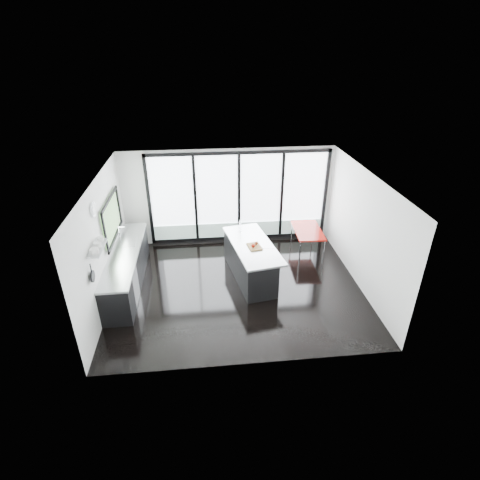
{
  "coord_description": "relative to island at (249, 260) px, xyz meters",
  "views": [
    {
      "loc": [
        -0.74,
        -7.57,
        5.39
      ],
      "look_at": [
        0.1,
        0.3,
        1.15
      ],
      "focal_mm": 28.0,
      "sensor_mm": 36.0,
      "label": 1
    }
  ],
  "objects": [
    {
      "name": "counter_cabinets",
      "position": [
        -3.03,
        -0.05,
        -0.01
      ],
      "size": [
        0.69,
        3.24,
        1.36
      ],
      "color": "black",
      "rests_on": "floor"
    },
    {
      "name": "ceiling",
      "position": [
        -0.36,
        -0.45,
        2.33
      ],
      "size": [
        6.0,
        5.0,
        0.0
      ],
      "primitive_type": "cube",
      "color": "white",
      "rests_on": "wall_back"
    },
    {
      "name": "wall_front",
      "position": [
        -0.36,
        -2.95,
        0.93
      ],
      "size": [
        6.0,
        0.0,
        2.8
      ],
      "primitive_type": "cube",
      "color": "silver",
      "rests_on": "ground"
    },
    {
      "name": "wall_back",
      "position": [
        -0.08,
        2.02,
        0.8
      ],
      "size": [
        6.0,
        0.09,
        2.8
      ],
      "color": "silver",
      "rests_on": "ground"
    },
    {
      "name": "island",
      "position": [
        0.0,
        0.0,
        0.0
      ],
      "size": [
        1.34,
        2.41,
        1.21
      ],
      "color": "black",
      "rests_on": "floor"
    },
    {
      "name": "wall_left",
      "position": [
        -3.33,
        -0.18,
        1.09
      ],
      "size": [
        0.26,
        5.0,
        2.8
      ],
      "color": "silver",
      "rests_on": "ground"
    },
    {
      "name": "bar_stool_near",
      "position": [
        0.38,
        -0.39,
        -0.11
      ],
      "size": [
        0.55,
        0.55,
        0.72
      ],
      "primitive_type": "cylinder",
      "rotation": [
        0.0,
        0.0,
        -0.24
      ],
      "color": "silver",
      "rests_on": "floor"
    },
    {
      "name": "bar_stool_far",
      "position": [
        0.42,
        -0.06,
        -0.12
      ],
      "size": [
        0.47,
        0.47,
        0.7
      ],
      "primitive_type": "cylinder",
      "rotation": [
        0.0,
        0.0,
        0.06
      ],
      "color": "silver",
      "rests_on": "floor"
    },
    {
      "name": "wall_right",
      "position": [
        2.64,
        -0.45,
        0.93
      ],
      "size": [
        0.0,
        5.0,
        2.8
      ],
      "primitive_type": "cube",
      "color": "silver",
      "rests_on": "ground"
    },
    {
      "name": "red_table",
      "position": [
        1.79,
        1.1,
        -0.12
      ],
      "size": [
        0.8,
        1.34,
        0.7
      ],
      "primitive_type": "cube",
      "rotation": [
        0.0,
        0.0,
        -0.04
      ],
      "color": "maroon",
      "rests_on": "floor"
    },
    {
      "name": "floor",
      "position": [
        -0.36,
        -0.45,
        -0.47
      ],
      "size": [
        6.0,
        5.0,
        0.0
      ],
      "primitive_type": "cube",
      "color": "black",
      "rests_on": "ground"
    }
  ]
}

